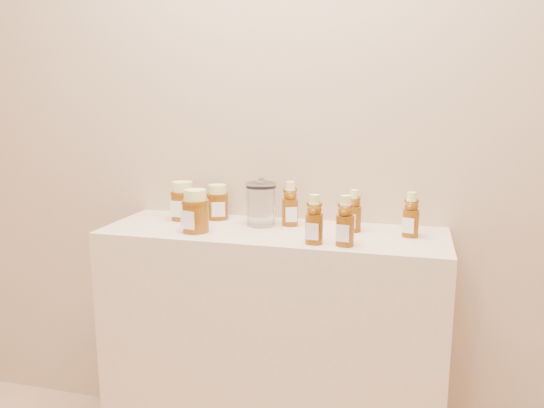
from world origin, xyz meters
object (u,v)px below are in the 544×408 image
(display_table, at_px, (273,349))
(bear_bottle_back_left, at_px, (290,201))
(honey_jar_left, at_px, (183,201))
(bear_bottle_front_left, at_px, (314,216))
(glass_canister, at_px, (261,202))

(display_table, relative_size, bear_bottle_back_left, 6.61)
(display_table, xyz_separation_m, honey_jar_left, (-0.37, 0.07, 0.52))
(bear_bottle_front_left, distance_m, glass_canister, 0.30)
(bear_bottle_front_left, bearing_deg, honey_jar_left, 161.46)
(bear_bottle_back_left, distance_m, bear_bottle_front_left, 0.25)
(glass_canister, bearing_deg, display_table, -46.09)
(display_table, height_order, bear_bottle_back_left, bear_bottle_back_left)
(bear_bottle_back_left, xyz_separation_m, bear_bottle_front_left, (0.13, -0.22, -0.00))
(honey_jar_left, bearing_deg, glass_canister, 4.01)
(bear_bottle_front_left, distance_m, honey_jar_left, 0.58)
(display_table, height_order, honey_jar_left, honey_jar_left)
(display_table, bearing_deg, glass_canister, 133.91)
(display_table, height_order, bear_bottle_front_left, bear_bottle_front_left)
(display_table, xyz_separation_m, bear_bottle_back_left, (0.04, 0.09, 0.54))
(display_table, distance_m, bear_bottle_back_left, 0.55)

